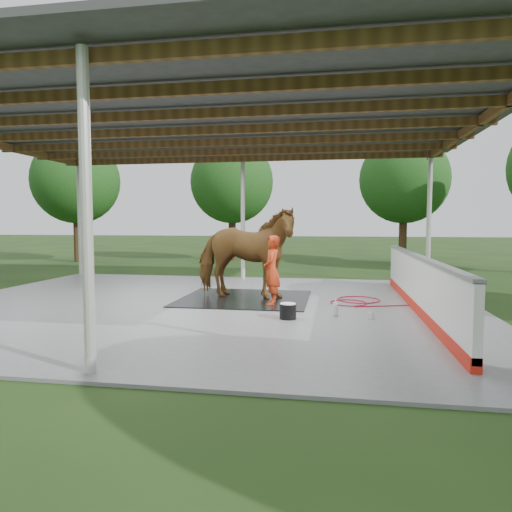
% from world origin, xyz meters
% --- Properties ---
extents(ground, '(100.00, 100.00, 0.00)m').
position_xyz_m(ground, '(0.00, 0.00, 0.00)').
color(ground, '#1E3814').
extents(concrete_slab, '(12.00, 10.00, 0.05)m').
position_xyz_m(concrete_slab, '(0.00, 0.00, 0.03)').
color(concrete_slab, slate).
rests_on(concrete_slab, ground).
extents(pavilion_structure, '(12.60, 10.60, 4.05)m').
position_xyz_m(pavilion_structure, '(0.00, -0.00, 3.97)').
color(pavilion_structure, beige).
rests_on(pavilion_structure, ground).
extents(dasher_board, '(0.16, 8.00, 1.15)m').
position_xyz_m(dasher_board, '(4.60, 0.00, 0.59)').
color(dasher_board, red).
rests_on(dasher_board, concrete_slab).
extents(tree_belt, '(28.00, 28.00, 5.80)m').
position_xyz_m(tree_belt, '(0.30, 0.90, 3.79)').
color(tree_belt, '#382314').
rests_on(tree_belt, ground).
extents(rubber_mat, '(2.99, 2.80, 0.02)m').
position_xyz_m(rubber_mat, '(0.82, 0.83, 0.06)').
color(rubber_mat, black).
rests_on(rubber_mat, concrete_slab).
extents(horse, '(2.64, 1.42, 2.13)m').
position_xyz_m(horse, '(0.82, 0.83, 1.14)').
color(horse, brown).
rests_on(horse, rubber_mat).
extents(handler, '(0.42, 0.59, 1.53)m').
position_xyz_m(handler, '(1.55, 0.18, 0.81)').
color(handler, red).
rests_on(handler, concrete_slab).
extents(wash_bucket, '(0.32, 0.32, 0.30)m').
position_xyz_m(wash_bucket, '(2.05, -1.23, 0.20)').
color(wash_bucket, black).
rests_on(wash_bucket, concrete_slab).
extents(soap_bottle_a, '(0.13, 0.13, 0.32)m').
position_xyz_m(soap_bottle_a, '(2.94, -0.80, 0.21)').
color(soap_bottle_a, silver).
rests_on(soap_bottle_a, concrete_slab).
extents(soap_bottle_b, '(0.11, 0.11, 0.19)m').
position_xyz_m(soap_bottle_b, '(3.60, -1.00, 0.14)').
color(soap_bottle_b, '#338CD8').
rests_on(soap_bottle_b, concrete_slab).
extents(hose_coil, '(1.88, 1.43, 0.02)m').
position_xyz_m(hose_coil, '(3.39, 0.90, 0.06)').
color(hose_coil, '#BA0D31').
rests_on(hose_coil, concrete_slab).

